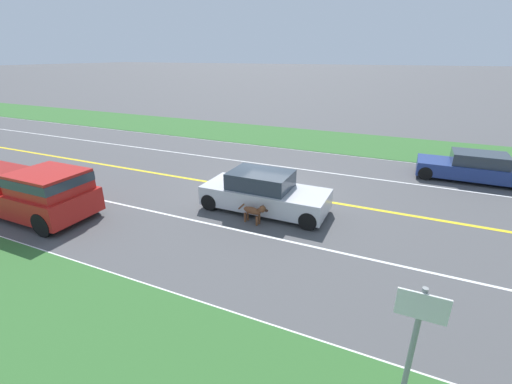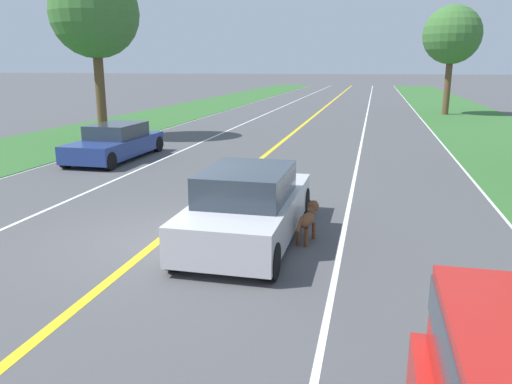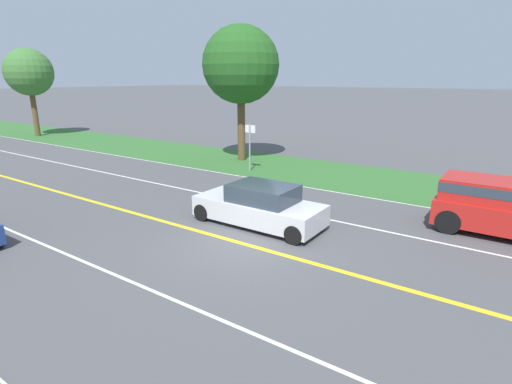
% 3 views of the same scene
% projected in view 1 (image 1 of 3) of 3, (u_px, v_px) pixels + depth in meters
% --- Properties ---
extents(ground_plane, '(400.00, 400.00, 0.00)m').
position_uv_depth(ground_plane, '(267.00, 192.00, 14.26)').
color(ground_plane, '#4C4C4F').
extents(centre_divider_line, '(0.18, 160.00, 0.01)m').
position_uv_depth(centre_divider_line, '(267.00, 192.00, 14.26)').
color(centre_divider_line, yellow).
rests_on(centre_divider_line, ground).
extents(lane_edge_line_right, '(0.14, 160.00, 0.01)m').
position_uv_depth(lane_edge_line_right, '(157.00, 289.00, 8.34)').
color(lane_edge_line_right, white).
rests_on(lane_edge_line_right, ground).
extents(lane_edge_line_left, '(0.14, 160.00, 0.01)m').
position_uv_depth(lane_edge_line_left, '(313.00, 151.00, 20.18)').
color(lane_edge_line_left, white).
rests_on(lane_edge_line_left, ground).
extents(lane_dash_same_dir, '(0.10, 160.00, 0.01)m').
position_uv_depth(lane_dash_same_dir, '(227.00, 228.00, 11.30)').
color(lane_dash_same_dir, white).
rests_on(lane_dash_same_dir, ground).
extents(lane_dash_oncoming, '(0.10, 160.00, 0.01)m').
position_uv_depth(lane_dash_oncoming, '(294.00, 168.00, 17.22)').
color(lane_dash_oncoming, white).
rests_on(lane_dash_oncoming, ground).
extents(grass_verge_left, '(6.00, 160.00, 0.03)m').
position_uv_depth(grass_verge_left, '(325.00, 140.00, 22.71)').
color(grass_verge_left, '#33662D').
rests_on(grass_verge_left, ground).
extents(ego_car, '(1.86, 4.52, 1.44)m').
position_uv_depth(ego_car, '(264.00, 193.00, 12.38)').
color(ego_car, silver).
rests_on(ego_car, ground).
extents(dog, '(0.37, 1.20, 0.76)m').
position_uv_depth(dog, '(255.00, 211.00, 11.41)').
color(dog, brown).
rests_on(dog, ground).
extents(pickup_truck, '(2.09, 5.75, 1.76)m').
position_uv_depth(pickup_truck, '(25.00, 190.00, 12.03)').
color(pickup_truck, red).
rests_on(pickup_truck, ground).
extents(oncoming_car, '(1.84, 4.58, 1.28)m').
position_uv_depth(oncoming_car, '(474.00, 167.00, 15.39)').
color(oncoming_car, navy).
rests_on(oncoming_car, ground).
extents(street_sign, '(0.11, 0.64, 2.55)m').
position_uv_depth(street_sign, '(413.00, 346.00, 4.69)').
color(street_sign, gray).
rests_on(street_sign, ground).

